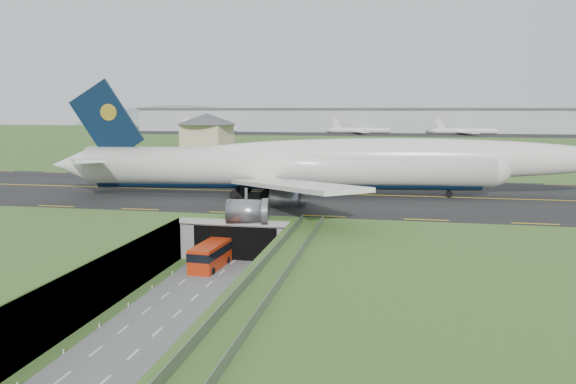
# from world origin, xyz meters

# --- Properties ---
(ground) EXTENTS (900.00, 900.00, 0.00)m
(ground) POSITION_xyz_m (0.00, 0.00, 0.00)
(ground) COLOR #466327
(ground) RESTS_ON ground
(airfield_deck) EXTENTS (800.00, 800.00, 6.00)m
(airfield_deck) POSITION_xyz_m (0.00, 0.00, 3.00)
(airfield_deck) COLOR gray
(airfield_deck) RESTS_ON ground
(trench_road) EXTENTS (12.00, 75.00, 0.20)m
(trench_road) POSITION_xyz_m (0.00, -7.50, 0.10)
(trench_road) COLOR slate
(trench_road) RESTS_ON ground
(taxiway) EXTENTS (800.00, 44.00, 0.18)m
(taxiway) POSITION_xyz_m (0.00, 33.00, 6.09)
(taxiway) COLOR black
(taxiway) RESTS_ON airfield_deck
(tunnel_portal) EXTENTS (17.00, 22.30, 6.00)m
(tunnel_portal) POSITION_xyz_m (0.00, 16.71, 3.33)
(tunnel_portal) COLOR gray
(tunnel_portal) RESTS_ON ground
(guideway) EXTENTS (3.00, 53.00, 7.05)m
(guideway) POSITION_xyz_m (11.00, -19.11, 5.32)
(guideway) COLOR #A8A8A3
(guideway) RESTS_ON ground
(jumbo_jet) EXTENTS (99.23, 62.59, 20.88)m
(jumbo_jet) POSITION_xyz_m (10.11, 30.11, 11.63)
(jumbo_jet) COLOR silver
(jumbo_jet) RESTS_ON ground
(shuttle_tram) EXTENTS (3.62, 8.41, 3.34)m
(shuttle_tram) POSITION_xyz_m (-2.16, 3.77, 1.83)
(shuttle_tram) COLOR #B72A0C
(shuttle_tram) RESTS_ON ground
(service_building) EXTENTS (26.51, 26.51, 13.33)m
(service_building) POSITION_xyz_m (-53.50, 150.48, 13.90)
(service_building) COLOR #C5AE8E
(service_building) RESTS_ON ground
(cargo_terminal) EXTENTS (320.00, 67.00, 15.60)m
(cargo_terminal) POSITION_xyz_m (-0.12, 299.41, 13.96)
(cargo_terminal) COLOR #B2B2B2
(cargo_terminal) RESTS_ON ground
(distant_hills) EXTENTS (700.00, 91.00, 60.00)m
(distant_hills) POSITION_xyz_m (64.38, 430.00, -4.00)
(distant_hills) COLOR slate
(distant_hills) RESTS_ON ground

